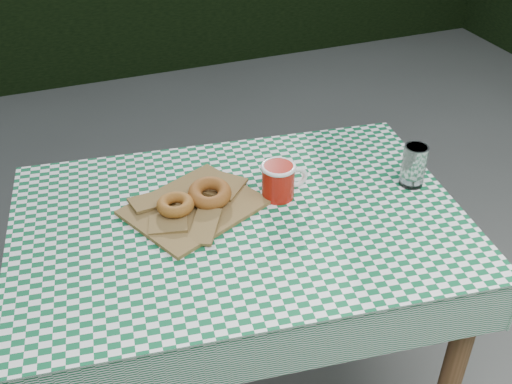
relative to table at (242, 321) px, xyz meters
The scene contains 7 objects.
table is the anchor object (origin of this frame).
tablecloth 0.38m from the table, 90.00° to the right, with size 1.15×0.78×0.01m, color #0D5730.
paper_bag 0.41m from the table, 141.19° to the left, with size 0.32×0.26×0.02m, color olive.
bagel_front 0.44m from the table, 154.67° to the left, with size 0.10×0.10×0.03m, color #A36921.
bagel_back 0.43m from the table, 121.75° to the left, with size 0.11×0.11×0.04m, color brown.
coffee_mug 0.45m from the table, 23.06° to the left, with size 0.17×0.17×0.10m, color #A3150A, non-canonical shape.
drinking_glass 0.67m from the table, ahead, with size 0.07×0.07×0.12m, color white.
Camera 1 is at (-0.39, -0.99, 1.70)m, focal length 42.38 mm.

